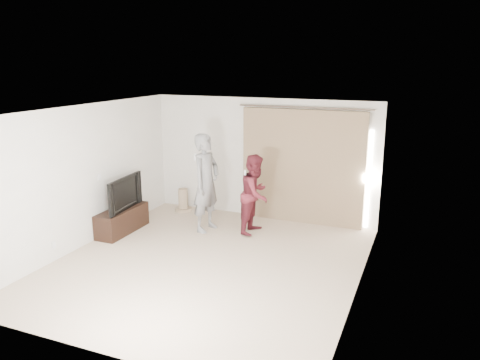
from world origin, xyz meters
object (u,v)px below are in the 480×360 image
person_man (206,183)px  tv (120,193)px  person_woman (255,194)px  tv_console (122,220)px

person_man → tv: bearing=-153.5°
tv → person_man: person_man is taller
person_man → person_woman: 1.01m
person_man → person_woman: person_man is taller
tv_console → person_man: (1.52, 0.76, 0.75)m
tv_console → person_woman: bearing=22.1°
person_man → tv_console: bearing=-153.5°
tv_console → person_woman: size_ratio=0.79×
tv → tv_console: bearing=-0.0°
tv_console → tv: size_ratio=1.10×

